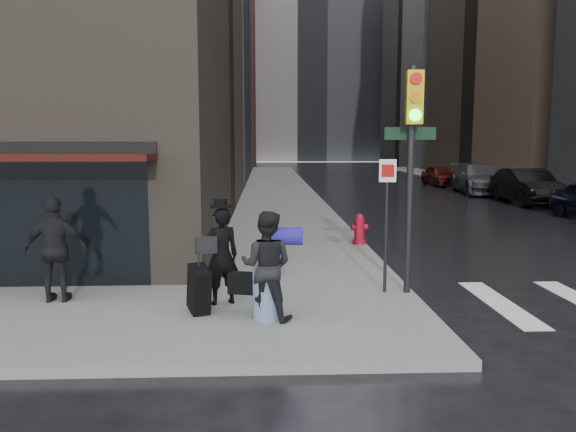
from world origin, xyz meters
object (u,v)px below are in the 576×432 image
(man_greycoat, at_px, (56,250))
(parked_car_3, at_px, (480,179))
(fire_hydrant, at_px, (359,230))
(traffic_light, at_px, (410,149))
(man_jeans, at_px, (266,265))
(man_overcoat, at_px, (217,261))
(parked_car_4, at_px, (440,176))
(parked_car_2, at_px, (527,187))

(man_greycoat, distance_m, parked_car_3, 26.61)
(fire_hydrant, bearing_deg, traffic_light, -89.82)
(man_greycoat, height_order, fire_hydrant, man_greycoat)
(traffic_light, relative_size, fire_hydrant, 4.96)
(man_jeans, distance_m, traffic_light, 3.42)
(man_overcoat, bearing_deg, parked_car_4, -135.74)
(man_overcoat, distance_m, traffic_light, 3.94)
(parked_car_3, relative_size, parked_car_4, 1.46)
(man_greycoat, bearing_deg, man_jeans, 162.19)
(man_jeans, bearing_deg, fire_hydrant, -96.89)
(traffic_light, bearing_deg, man_greycoat, -172.89)
(man_jeans, distance_m, man_greycoat, 3.82)
(fire_hydrant, relative_size, parked_car_4, 0.21)
(man_jeans, height_order, traffic_light, traffic_light)
(man_overcoat, height_order, parked_car_4, man_overcoat)
(man_overcoat, bearing_deg, parked_car_2, -150.05)
(traffic_light, height_order, parked_car_4, traffic_light)
(fire_hydrant, bearing_deg, man_greycoat, -139.37)
(man_jeans, xyz_separation_m, parked_car_2, (12.22, 17.06, -0.19))
(parked_car_4, bearing_deg, man_overcoat, -116.65)
(man_jeans, height_order, parked_car_3, man_jeans)
(man_overcoat, relative_size, parked_car_4, 0.47)
(man_greycoat, relative_size, parked_car_4, 0.46)
(man_jeans, height_order, parked_car_2, man_jeans)
(parked_car_2, xyz_separation_m, parked_car_4, (-0.65, 11.06, -0.15))
(parked_car_4, bearing_deg, traffic_light, -110.87)
(fire_hydrant, bearing_deg, parked_car_2, 47.65)
(man_overcoat, xyz_separation_m, fire_hydrant, (3.39, 5.69, -0.41))
(parked_car_2, relative_size, parked_car_3, 0.87)
(man_jeans, bearing_deg, traffic_light, -136.94)
(man_greycoat, xyz_separation_m, parked_car_2, (15.87, 15.92, -0.24))
(traffic_light, bearing_deg, man_jeans, -146.86)
(traffic_light, relative_size, parked_car_4, 1.04)
(man_overcoat, distance_m, man_greycoat, 2.84)
(parked_car_3, bearing_deg, traffic_light, -108.25)
(man_jeans, bearing_deg, parked_car_3, -103.47)
(parked_car_2, bearing_deg, man_overcoat, -126.91)
(man_greycoat, xyz_separation_m, parked_car_3, (15.74, 21.45, -0.23))
(man_jeans, distance_m, parked_car_3, 25.62)
(man_jeans, relative_size, parked_car_4, 0.43)
(man_overcoat, relative_size, fire_hydrant, 2.24)
(man_jeans, bearing_deg, man_overcoat, -27.51)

